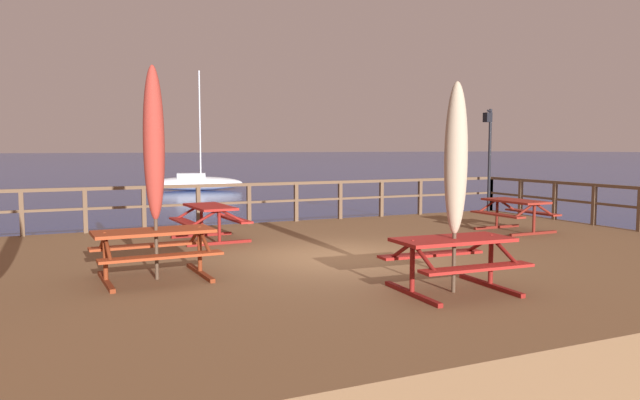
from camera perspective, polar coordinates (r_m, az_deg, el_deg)
ground_plane at (r=11.41m, az=1.75°, el=-9.28°), size 600.00×600.00×0.00m
wooden_deck at (r=11.32m, az=1.76°, el=-7.37°), size 16.54×10.99×0.78m
railing_waterside_far at (r=16.07m, az=-6.74°, el=0.31°), size 16.34×0.10×1.09m
railing_side_right at (r=16.43m, az=28.03°, el=-0.16°), size 0.10×10.79×1.09m
picnic_table_mid_centre at (r=9.67m, az=-15.43°, el=-3.99°), size 1.85×1.47×0.78m
picnic_table_mid_left at (r=13.40m, az=-10.36°, el=-1.44°), size 1.48×1.71×0.78m
picnic_table_front_right at (r=8.72m, az=12.45°, el=-4.92°), size 1.73×1.47×0.78m
picnic_table_back_left at (r=15.32m, az=17.95°, el=-0.80°), size 1.42×1.62×0.78m
patio_umbrella_short_mid at (r=9.51m, az=-15.43°, el=5.09°), size 0.32×0.32×3.27m
patio_umbrella_tall_back_right at (r=8.55m, az=12.73°, el=3.76°), size 0.32×0.32×2.94m
lamp_post_hooked at (r=19.10m, az=15.67°, el=5.06°), size 0.56×0.50×3.20m
sailboat_distant at (r=40.10m, az=-11.65°, el=1.63°), size 6.23×3.12×7.72m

